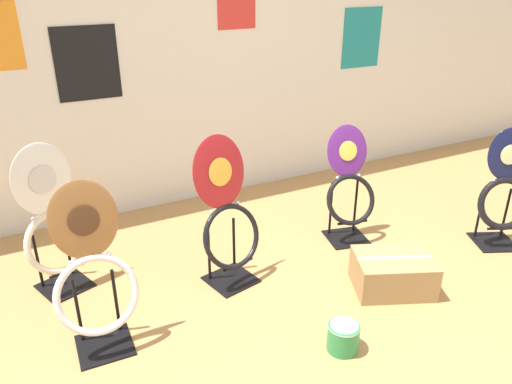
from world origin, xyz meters
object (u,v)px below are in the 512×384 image
toilet_seat_display_purple_note (349,188)px  paint_can (343,336)px  toilet_seat_display_crimson_swirl (227,217)px  toilet_seat_display_white_plain (53,224)px  toilet_seat_display_navy_moon (504,195)px  storage_box (393,273)px  toilet_seat_display_woodgrain (93,276)px

toilet_seat_display_purple_note → paint_can: toilet_seat_display_purple_note is taller
toilet_seat_display_crimson_swirl → toilet_seat_display_white_plain: size_ratio=1.01×
toilet_seat_display_crimson_swirl → toilet_seat_display_navy_moon: bearing=-13.7°
paint_can → storage_box: (0.59, 0.30, 0.03)m
toilet_seat_display_crimson_swirl → paint_can: 0.97m
toilet_seat_display_woodgrain → toilet_seat_display_white_plain: (-0.11, 0.65, 0.01)m
toilet_seat_display_purple_note → toilet_seat_display_white_plain: (-1.94, 0.30, 0.05)m
toilet_seat_display_navy_moon → toilet_seat_display_crimson_swirl: toilet_seat_display_crimson_swirl is taller
toilet_seat_display_purple_note → storage_box: 0.72m
toilet_seat_display_woodgrain → toilet_seat_display_crimson_swirl: 0.88m
toilet_seat_display_navy_moon → toilet_seat_display_purple_note: toilet_seat_display_navy_moon is taller
toilet_seat_display_woodgrain → toilet_seat_display_purple_note: bearing=10.9°
toilet_seat_display_crimson_swirl → storage_box: 1.08m
toilet_seat_display_purple_note → storage_box: size_ratio=1.48×
toilet_seat_display_woodgrain → toilet_seat_display_white_plain: size_ratio=0.98×
toilet_seat_display_purple_note → toilet_seat_display_crimson_swirl: bearing=-174.4°
toilet_seat_display_purple_note → toilet_seat_display_woodgrain: (-1.83, -0.35, 0.04)m
toilet_seat_display_white_plain → storage_box: toilet_seat_display_white_plain is taller
toilet_seat_display_navy_moon → toilet_seat_display_woodgrain: bearing=175.7°
toilet_seat_display_navy_moon → toilet_seat_display_crimson_swirl: 1.95m
toilet_seat_display_navy_moon → toilet_seat_display_purple_note: bearing=148.4°
toilet_seat_display_white_plain → paint_can: toilet_seat_display_white_plain is taller
toilet_seat_display_woodgrain → paint_can: bearing=-28.6°
storage_box → toilet_seat_display_crimson_swirl: bearing=147.3°
toilet_seat_display_purple_note → toilet_seat_display_crimson_swirl: toilet_seat_display_crimson_swirl is taller
toilet_seat_display_white_plain → storage_box: (1.81, -0.95, -0.34)m
toilet_seat_display_purple_note → paint_can: (-0.72, -0.95, -0.31)m
toilet_seat_display_woodgrain → storage_box: 1.76m
toilet_seat_display_white_plain → paint_can: size_ratio=5.51×
toilet_seat_display_woodgrain → storage_box: toilet_seat_display_woodgrain is taller
toilet_seat_display_navy_moon → toilet_seat_display_woodgrain: 2.75m
toilet_seat_display_navy_moon → toilet_seat_display_white_plain: toilet_seat_display_white_plain is taller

